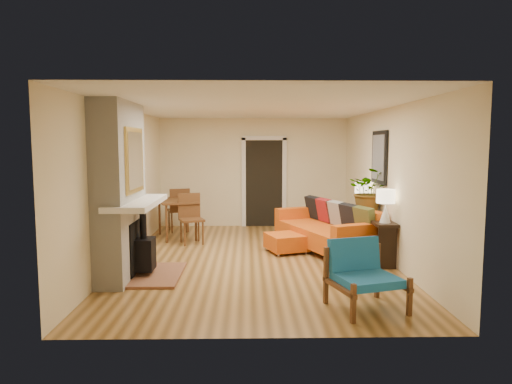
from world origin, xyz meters
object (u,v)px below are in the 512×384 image
(dining_table, at_px, (181,207))
(console_table, at_px, (373,224))
(houseplant, at_px, (370,191))
(blue_chair, at_px, (362,271))
(lamp_far, at_px, (363,192))
(lamp_near, at_px, (386,202))
(sofa, at_px, (330,228))
(ottoman, at_px, (287,242))

(dining_table, bearing_deg, console_table, -25.34)
(console_table, bearing_deg, houseplant, 92.33)
(blue_chair, bearing_deg, lamp_far, 75.88)
(lamp_far, bearing_deg, lamp_near, -90.00)
(dining_table, distance_m, lamp_far, 3.79)
(sofa, xyz_separation_m, console_table, (0.67, -0.52, 0.17))
(console_table, height_order, lamp_near, lamp_near)
(dining_table, relative_size, lamp_far, 3.50)
(console_table, bearing_deg, blue_chair, -108.23)
(console_table, bearing_deg, lamp_far, 90.00)
(blue_chair, height_order, lamp_far, lamp_far)
(blue_chair, distance_m, lamp_near, 2.08)
(ottoman, bearing_deg, dining_table, 147.07)
(sofa, height_order, houseplant, houseplant)
(sofa, height_order, dining_table, dining_table)
(houseplant, bearing_deg, blue_chair, -106.50)
(console_table, xyz_separation_m, houseplant, (-0.01, 0.25, 0.57))
(dining_table, bearing_deg, sofa, -22.17)
(dining_table, xyz_separation_m, console_table, (3.64, -1.73, -0.08))
(console_table, bearing_deg, dining_table, 154.66)
(ottoman, relative_size, lamp_far, 1.57)
(lamp_near, bearing_deg, ottoman, 145.44)
(lamp_far, bearing_deg, console_table, -90.00)
(console_table, xyz_separation_m, lamp_far, (0.00, 0.77, 0.49))
(ottoman, distance_m, houseplant, 1.77)
(sofa, bearing_deg, houseplant, -22.12)
(blue_chair, relative_size, dining_table, 0.52)
(ottoman, distance_m, dining_table, 2.60)
(console_table, distance_m, lamp_far, 0.91)
(sofa, distance_m, lamp_near, 1.53)
(blue_chair, distance_m, dining_table, 5.09)
(ottoman, relative_size, blue_chair, 0.87)
(ottoman, height_order, lamp_near, lamp_near)
(console_table, bearing_deg, ottoman, 167.33)
(sofa, bearing_deg, blue_chair, -92.87)
(blue_chair, relative_size, console_table, 0.53)
(blue_chair, height_order, console_table, blue_chair)
(lamp_near, bearing_deg, blue_chair, -114.51)
(ottoman, xyz_separation_m, console_table, (1.50, -0.34, 0.38))
(lamp_near, relative_size, houseplant, 0.64)
(console_table, relative_size, houseplant, 2.20)
(dining_table, bearing_deg, houseplant, -22.16)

